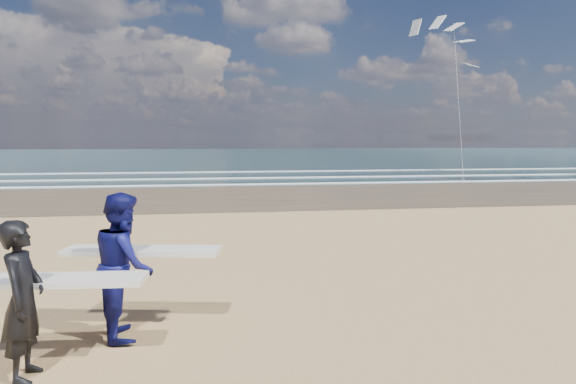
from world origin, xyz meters
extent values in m
cube|color=#483826|center=(20.00, 18.00, 0.01)|extent=(220.00, 12.00, 0.01)
cube|color=#173034|center=(20.00, 72.00, 0.01)|extent=(220.00, 100.00, 0.02)
cube|color=white|center=(20.00, 22.80, 0.05)|extent=(220.00, 0.50, 0.05)
cube|color=white|center=(20.00, 27.50, 0.05)|extent=(220.00, 0.50, 0.05)
cube|color=white|center=(20.00, 34.00, 0.05)|extent=(220.00, 0.50, 0.05)
imported|color=black|center=(-0.27, -0.60, 0.91)|extent=(0.44, 0.66, 1.81)
cube|color=silver|center=(-0.07, -0.25, 1.03)|extent=(2.24, 0.71, 0.07)
imported|color=#0E1050|center=(0.65, 0.54, 0.99)|extent=(0.92, 1.09, 1.98)
cube|color=silver|center=(0.85, 0.89, 1.10)|extent=(2.26, 0.91, 0.07)
cube|color=slate|center=(17.51, 23.22, 0.05)|extent=(0.12, 0.12, 0.10)
camera|label=1|loc=(1.80, -6.55, 2.71)|focal=32.00mm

